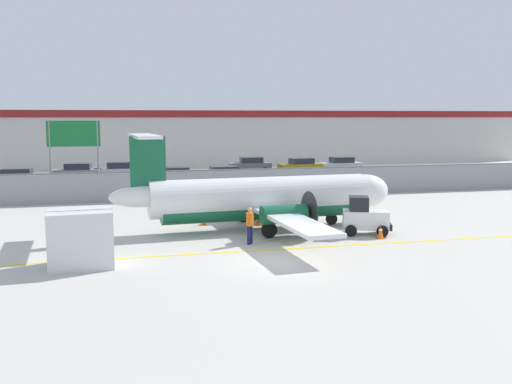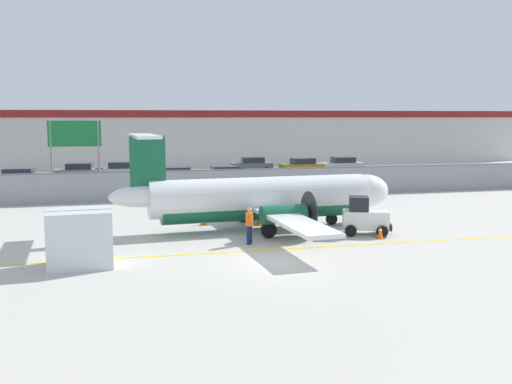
{
  "view_description": "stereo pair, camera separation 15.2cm",
  "coord_description": "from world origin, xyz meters",
  "px_view_note": "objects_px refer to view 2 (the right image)",
  "views": [
    {
      "loc": [
        -6.42,
        -21.44,
        5.76
      ],
      "look_at": [
        0.77,
        7.67,
        1.8
      ],
      "focal_mm": 40.0,
      "sensor_mm": 36.0,
      "label": 1
    },
    {
      "loc": [
        -6.27,
        -21.47,
        5.76
      ],
      "look_at": [
        0.77,
        7.67,
        1.8
      ],
      "focal_mm": 40.0,
      "sensor_mm": 36.0,
      "label": 2
    }
  ],
  "objects_px": {
    "traffic_cone_near_right": "(203,219)",
    "traffic_cone_far_left": "(259,219)",
    "baggage_tug": "(365,217)",
    "ground_crew_worker": "(249,224)",
    "parked_car_3": "(179,177)",
    "cargo_container": "(80,238)",
    "parked_car_6": "(302,166)",
    "parked_car_5": "(252,165)",
    "traffic_cone_near_left": "(380,232)",
    "highway_sign": "(75,140)",
    "commuter_airplane": "(266,198)",
    "parked_car_4": "(224,176)",
    "parked_car_1": "(78,172)",
    "parked_car_2": "(120,171)",
    "parked_car_0": "(20,178)",
    "parked_car_7": "(342,165)"
  },
  "relations": [
    {
      "from": "parked_car_3",
      "to": "parked_car_2",
      "type": "bearing_deg",
      "value": 132.19
    },
    {
      "from": "commuter_airplane",
      "to": "parked_car_2",
      "type": "bearing_deg",
      "value": 102.33
    },
    {
      "from": "parked_car_3",
      "to": "parked_car_6",
      "type": "bearing_deg",
      "value": 35.81
    },
    {
      "from": "traffic_cone_far_left",
      "to": "parked_car_3",
      "type": "distance_m",
      "value": 17.6
    },
    {
      "from": "parked_car_3",
      "to": "parked_car_4",
      "type": "xyz_separation_m",
      "value": [
        3.71,
        -0.14,
        0.0
      ]
    },
    {
      "from": "parked_car_0",
      "to": "parked_car_6",
      "type": "height_order",
      "value": "same"
    },
    {
      "from": "parked_car_5",
      "to": "highway_sign",
      "type": "bearing_deg",
      "value": 44.7
    },
    {
      "from": "ground_crew_worker",
      "to": "traffic_cone_near_right",
      "type": "distance_m",
      "value": 5.3
    },
    {
      "from": "parked_car_0",
      "to": "parked_car_4",
      "type": "xyz_separation_m",
      "value": [
        16.13,
        -1.91,
        0.0
      ]
    },
    {
      "from": "parked_car_3",
      "to": "baggage_tug",
      "type": "bearing_deg",
      "value": -64.92
    },
    {
      "from": "traffic_cone_near_right",
      "to": "parked_car_3",
      "type": "height_order",
      "value": "parked_car_3"
    },
    {
      "from": "parked_car_1",
      "to": "traffic_cone_far_left",
      "type": "bearing_deg",
      "value": 119.53
    },
    {
      "from": "highway_sign",
      "to": "ground_crew_worker",
      "type": "bearing_deg",
      "value": -63.07
    },
    {
      "from": "commuter_airplane",
      "to": "parked_car_4",
      "type": "bearing_deg",
      "value": 82.59
    },
    {
      "from": "traffic_cone_near_left",
      "to": "highway_sign",
      "type": "relative_size",
      "value": 0.12
    },
    {
      "from": "baggage_tug",
      "to": "ground_crew_worker",
      "type": "relative_size",
      "value": 1.51
    },
    {
      "from": "cargo_container",
      "to": "commuter_airplane",
      "type": "bearing_deg",
      "value": 28.39
    },
    {
      "from": "traffic_cone_near_left",
      "to": "parked_car_3",
      "type": "xyz_separation_m",
      "value": [
        -7.27,
        22.07,
        0.58
      ]
    },
    {
      "from": "ground_crew_worker",
      "to": "cargo_container",
      "type": "height_order",
      "value": "cargo_container"
    },
    {
      "from": "baggage_tug",
      "to": "traffic_cone_far_left",
      "type": "xyz_separation_m",
      "value": [
        -4.5,
        3.53,
        -0.54
      ]
    },
    {
      "from": "commuter_airplane",
      "to": "traffic_cone_far_left",
      "type": "height_order",
      "value": "commuter_airplane"
    },
    {
      "from": "baggage_tug",
      "to": "parked_car_3",
      "type": "height_order",
      "value": "baggage_tug"
    },
    {
      "from": "traffic_cone_far_left",
      "to": "parked_car_7",
      "type": "distance_m",
      "value": 29.2
    },
    {
      "from": "baggage_tug",
      "to": "traffic_cone_far_left",
      "type": "relative_size",
      "value": 4.0
    },
    {
      "from": "baggage_tug",
      "to": "parked_car_2",
      "type": "height_order",
      "value": "baggage_tug"
    },
    {
      "from": "commuter_airplane",
      "to": "traffic_cone_far_left",
      "type": "relative_size",
      "value": 25.11
    },
    {
      "from": "baggage_tug",
      "to": "traffic_cone_near_left",
      "type": "height_order",
      "value": "baggage_tug"
    },
    {
      "from": "traffic_cone_near_left",
      "to": "traffic_cone_near_right",
      "type": "xyz_separation_m",
      "value": [
        -7.7,
        5.41,
        0.0
      ]
    },
    {
      "from": "cargo_container",
      "to": "parked_car_6",
      "type": "relative_size",
      "value": 0.59
    },
    {
      "from": "parked_car_0",
      "to": "parked_car_7",
      "type": "relative_size",
      "value": 1.02
    },
    {
      "from": "traffic_cone_far_left",
      "to": "parked_car_5",
      "type": "bearing_deg",
      "value": 77.62
    },
    {
      "from": "parked_car_1",
      "to": "parked_car_4",
      "type": "height_order",
      "value": "same"
    },
    {
      "from": "traffic_cone_near_left",
      "to": "parked_car_3",
      "type": "bearing_deg",
      "value": 108.23
    },
    {
      "from": "traffic_cone_near_right",
      "to": "parked_car_1",
      "type": "distance_m",
      "value": 24.12
    },
    {
      "from": "parked_car_5",
      "to": "highway_sign",
      "type": "relative_size",
      "value": 0.78
    },
    {
      "from": "parked_car_4",
      "to": "parked_car_5",
      "type": "xyz_separation_m",
      "value": [
        4.69,
        9.84,
        0.0
      ]
    },
    {
      "from": "commuter_airplane",
      "to": "traffic_cone_near_right",
      "type": "xyz_separation_m",
      "value": [
        -3.0,
        1.74,
        -1.29
      ]
    },
    {
      "from": "traffic_cone_near_right",
      "to": "highway_sign",
      "type": "xyz_separation_m",
      "value": [
        -7.25,
        11.9,
        3.83
      ]
    },
    {
      "from": "cargo_container",
      "to": "traffic_cone_near_right",
      "type": "distance_m",
      "value": 9.41
    },
    {
      "from": "parked_car_2",
      "to": "commuter_airplane",
      "type": "bearing_deg",
      "value": 109.52
    },
    {
      "from": "parked_car_2",
      "to": "parked_car_1",
      "type": "bearing_deg",
      "value": 9.24
    },
    {
      "from": "traffic_cone_near_right",
      "to": "traffic_cone_far_left",
      "type": "distance_m",
      "value": 2.98
    },
    {
      "from": "parked_car_6",
      "to": "highway_sign",
      "type": "xyz_separation_m",
      "value": [
        -20.61,
        -11.95,
        3.24
      ]
    },
    {
      "from": "traffic_cone_near_right",
      "to": "traffic_cone_far_left",
      "type": "relative_size",
      "value": 1.0
    },
    {
      "from": "cargo_container",
      "to": "traffic_cone_far_left",
      "type": "bearing_deg",
      "value": 33.04
    },
    {
      "from": "parked_car_5",
      "to": "commuter_airplane",
      "type": "bearing_deg",
      "value": 81.03
    },
    {
      "from": "baggage_tug",
      "to": "parked_car_0",
      "type": "xyz_separation_m",
      "value": [
        -19.37,
        22.72,
        0.04
      ]
    },
    {
      "from": "cargo_container",
      "to": "parked_car_3",
      "type": "xyz_separation_m",
      "value": [
        6.3,
        23.96,
        -0.21
      ]
    },
    {
      "from": "baggage_tug",
      "to": "parked_car_7",
      "type": "distance_m",
      "value": 30.46
    },
    {
      "from": "traffic_cone_near_right",
      "to": "parked_car_3",
      "type": "relative_size",
      "value": 0.15
    }
  ]
}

